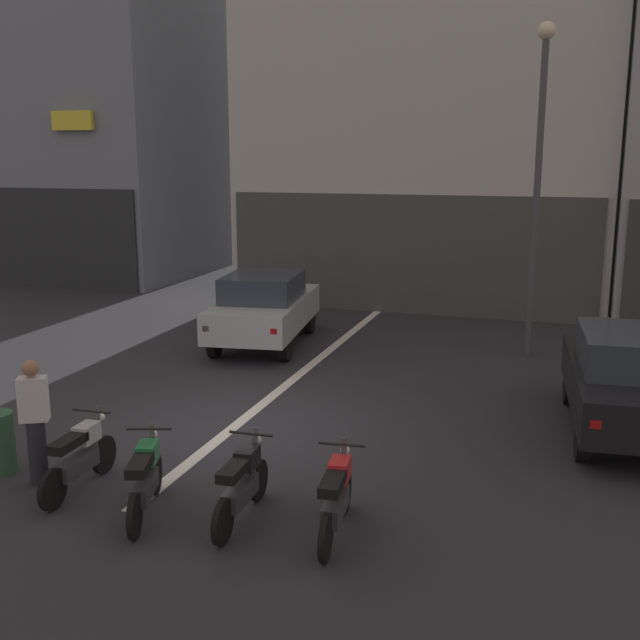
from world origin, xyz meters
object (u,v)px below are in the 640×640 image
car_silver_crossing_near (264,307)px  motorcycle_red_row_right_mid (336,497)px  motorcycle_silver_row_leftmost (79,456)px  motorcycle_black_row_centre (242,484)px  motorcycle_green_row_left_mid (145,478)px  person_by_motorcycles (35,421)px  street_lamp (539,159)px  car_black_parked_kerbside (632,379)px

car_silver_crossing_near → motorcycle_red_row_right_mid: car_silver_crossing_near is taller
car_silver_crossing_near → motorcycle_silver_row_leftmost: bearing=-85.4°
motorcycle_black_row_centre → motorcycle_red_row_right_mid: bearing=0.4°
motorcycle_silver_row_leftmost → motorcycle_green_row_left_mid: 1.20m
motorcycle_silver_row_leftmost → person_by_motorcycles: (-0.66, 0.02, 0.40)m
street_lamp → motorcycle_silver_row_leftmost: size_ratio=4.07×
motorcycle_green_row_left_mid → motorcycle_black_row_centre: bearing=10.5°
motorcycle_silver_row_leftmost → street_lamp: bearing=59.7°
car_silver_crossing_near → motorcycle_red_row_right_mid: bearing=-62.8°
motorcycle_green_row_left_mid → car_silver_crossing_near: bearing=102.3°
car_silver_crossing_near → motorcycle_green_row_left_mid: 8.37m
person_by_motorcycles → motorcycle_black_row_centre: bearing=-2.7°
street_lamp → car_silver_crossing_near: bearing=-171.1°
car_black_parked_kerbside → street_lamp: (-1.73, 4.40, 3.25)m
motorcycle_black_row_centre → motorcycle_red_row_right_mid: same height
car_silver_crossing_near → motorcycle_black_row_centre: bearing=-69.7°
motorcycle_green_row_left_mid → person_by_motorcycles: size_ratio=0.96×
motorcycle_silver_row_leftmost → motorcycle_green_row_left_mid: bearing=-16.0°
car_silver_crossing_near → car_black_parked_kerbside: 8.24m
motorcycle_red_row_right_mid → car_black_parked_kerbside: bearing=52.8°
motorcycle_black_row_centre → street_lamp: bearing=72.5°
motorcycle_silver_row_leftmost → motorcycle_black_row_centre: size_ratio=1.00×
motorcycle_green_row_left_mid → motorcycle_red_row_right_mid: (2.31, 0.22, 0.00)m
motorcycle_red_row_right_mid → person_by_motorcycles: 4.14m
street_lamp → motorcycle_green_row_left_mid: size_ratio=4.23×
car_silver_crossing_near → street_lamp: 6.65m
car_black_parked_kerbside → motorcycle_silver_row_leftmost: size_ratio=2.52×
motorcycle_black_row_centre → person_by_motorcycles: size_ratio=1.00×
street_lamp → motorcycle_green_row_left_mid: (-3.95, -9.06, -3.68)m
motorcycle_green_row_left_mid → motorcycle_silver_row_leftmost: bearing=164.0°
motorcycle_green_row_left_mid → person_by_motorcycles: 1.88m
car_black_parked_kerbside → motorcycle_black_row_centre: size_ratio=2.52×
motorcycle_green_row_left_mid → car_black_parked_kerbside: bearing=39.4°
car_black_parked_kerbside → motorcycle_silver_row_leftmost: car_black_parked_kerbside is taller
car_black_parked_kerbside → motorcycle_black_row_centre: bearing=-135.5°
car_silver_crossing_near → motorcycle_green_row_left_mid: size_ratio=2.68×
car_black_parked_kerbside → motorcycle_black_row_centre: (-4.52, -4.44, -0.43)m
car_black_parked_kerbside → motorcycle_green_row_left_mid: 7.36m
motorcycle_silver_row_leftmost → motorcycle_black_row_centre: bearing=-2.9°
person_by_motorcycles → motorcycle_red_row_right_mid: bearing=-1.8°
street_lamp → person_by_motorcycles: 10.94m
car_silver_crossing_near → car_black_parked_kerbside: size_ratio=1.02×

